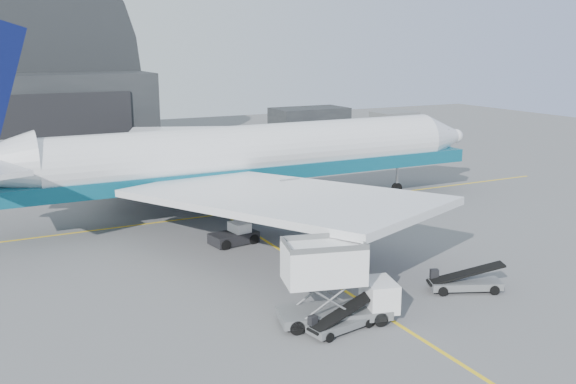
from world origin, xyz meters
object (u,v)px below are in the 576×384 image
catering_truck (333,284)px  belt_loader_a (341,322)px  airliner (236,157)px  belt_loader_b (464,282)px  pushback_tug (235,236)px

catering_truck → belt_loader_a: catering_truck is taller
airliner → catering_truck: airliner is taller
airliner → belt_loader_b: size_ratio=11.09×
belt_loader_b → belt_loader_a: bearing=-148.6°
airliner → catering_truck: 26.21m
airliner → belt_loader_a: size_ratio=12.31×
pushback_tug → belt_loader_b: belt_loader_b is taller
belt_loader_b → airliner: bearing=125.8°
belt_loader_a → catering_truck: bearing=70.4°
airliner → belt_loader_a: (-4.81, -26.82, -4.91)m
airliner → belt_loader_b: (5.58, -25.35, -4.84)m
airliner → pushback_tug: (-3.92, -8.96, -4.77)m
pushback_tug → belt_loader_b: bearing=-68.7°
catering_truck → belt_loader_b: 10.36m
pushback_tug → belt_loader_b: (9.49, -16.40, -0.07)m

